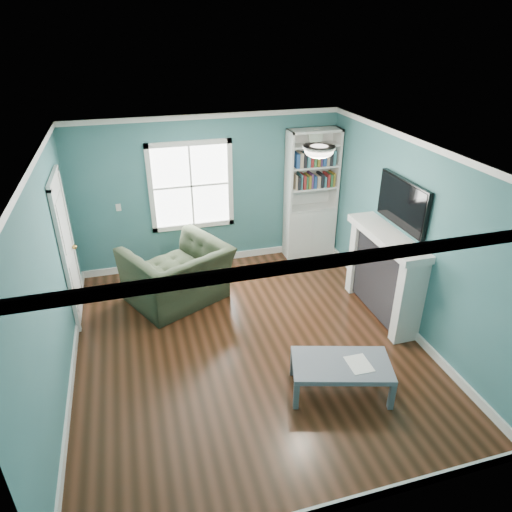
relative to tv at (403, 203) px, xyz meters
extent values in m
plane|color=black|center=(-2.20, -0.20, -1.72)|extent=(5.00, 5.00, 0.00)
plane|color=#336A6D|center=(-2.20, 2.30, -0.43)|extent=(4.50, 0.00, 4.50)
plane|color=#336A6D|center=(-2.20, -2.70, -0.43)|extent=(4.50, 0.00, 4.50)
plane|color=#336A6D|center=(-4.45, -0.20, -0.43)|extent=(0.00, 5.00, 5.00)
plane|color=#336A6D|center=(0.05, -0.20, -0.43)|extent=(0.00, 5.00, 5.00)
plane|color=white|center=(-2.20, -0.20, 0.88)|extent=(5.00, 5.00, 0.00)
cube|color=white|center=(-2.20, 2.28, -1.66)|extent=(4.50, 0.03, 0.12)
cube|color=white|center=(-2.20, -2.69, -1.66)|extent=(4.50, 0.03, 0.12)
cube|color=white|center=(-4.44, -0.20, -1.66)|extent=(0.03, 5.00, 0.12)
cube|color=white|center=(0.03, -0.20, -1.66)|extent=(0.03, 5.00, 0.12)
cube|color=white|center=(-2.20, 2.28, 0.84)|extent=(4.50, 0.04, 0.08)
cube|color=white|center=(-2.20, -2.68, 0.84)|extent=(4.50, 0.04, 0.08)
cube|color=white|center=(-4.43, -0.20, 0.84)|extent=(0.04, 5.00, 0.08)
cube|color=white|center=(0.03, -0.20, 0.84)|extent=(0.04, 5.00, 0.08)
cube|color=white|center=(-2.50, 2.29, -0.27)|extent=(1.24, 0.01, 1.34)
cube|color=white|center=(-3.16, 2.28, -0.27)|extent=(0.08, 0.06, 1.50)
cube|color=white|center=(-1.84, 2.28, -0.27)|extent=(0.08, 0.06, 1.50)
cube|color=white|center=(-2.50, 2.28, -0.98)|extent=(1.40, 0.06, 0.08)
cube|color=white|center=(-2.50, 2.28, 0.44)|extent=(1.40, 0.06, 0.08)
cube|color=white|center=(-2.50, 2.28, -0.27)|extent=(1.24, 0.03, 0.03)
cube|color=white|center=(-2.50, 2.28, -0.27)|extent=(0.03, 0.03, 1.34)
cube|color=silver|center=(-0.43, 2.10, -1.27)|extent=(0.90, 0.35, 0.90)
cube|color=silver|center=(-0.86, 2.10, -0.12)|extent=(0.04, 0.35, 1.40)
cube|color=silver|center=(0.00, 2.10, -0.12)|extent=(0.04, 0.35, 1.40)
cube|color=silver|center=(-0.43, 2.26, -0.12)|extent=(0.90, 0.02, 1.40)
cube|color=silver|center=(-0.43, 2.10, 0.55)|extent=(0.90, 0.35, 0.04)
cube|color=silver|center=(-0.43, 2.10, -0.80)|extent=(0.84, 0.33, 0.03)
cube|color=silver|center=(-0.43, 2.10, -0.42)|extent=(0.84, 0.33, 0.03)
cube|color=silver|center=(-0.43, 2.10, -0.04)|extent=(0.84, 0.33, 0.03)
cube|color=silver|center=(-0.43, 2.10, 0.32)|extent=(0.84, 0.33, 0.03)
cube|color=tan|center=(-0.43, 2.08, -0.30)|extent=(0.70, 0.25, 0.22)
cube|color=black|center=(-0.43, 2.08, 0.08)|extent=(0.70, 0.25, 0.22)
cylinder|color=beige|center=(-0.43, 2.05, 0.46)|extent=(0.26, 0.06, 0.26)
cube|color=black|center=(-0.11, 0.00, -1.12)|extent=(0.30, 1.20, 1.10)
cube|color=black|center=(-0.13, 0.00, -1.32)|extent=(0.22, 0.65, 0.70)
cube|color=silver|center=(-0.13, -0.67, -1.12)|extent=(0.36, 0.16, 1.20)
cube|color=silver|center=(-0.13, 0.67, -1.12)|extent=(0.36, 0.16, 1.20)
cube|color=silver|center=(-0.15, 0.00, -0.47)|extent=(0.44, 1.58, 0.10)
cube|color=black|center=(0.00, 0.00, 0.00)|extent=(0.06, 1.10, 0.65)
cube|color=silver|center=(-4.43, 1.20, -0.70)|extent=(0.04, 0.80, 2.05)
cube|color=white|center=(-4.42, 0.75, -0.70)|extent=(0.05, 0.08, 2.13)
cube|color=white|center=(-4.42, 1.65, -0.70)|extent=(0.05, 0.08, 2.13)
cube|color=white|center=(-4.42, 1.20, 0.36)|extent=(0.05, 0.98, 0.08)
sphere|color=#BF8C3F|center=(-4.37, 1.50, -0.77)|extent=(0.07, 0.07, 0.07)
ellipsoid|color=white|center=(-1.30, -0.10, 0.82)|extent=(0.34, 0.34, 0.15)
cylinder|color=white|center=(-1.30, -0.10, 0.86)|extent=(0.38, 0.38, 0.03)
cube|color=white|center=(-3.70, 2.28, -0.52)|extent=(0.08, 0.01, 0.12)
imported|color=black|center=(-2.95, 1.15, -1.12)|extent=(1.65, 1.43, 1.22)
cube|color=#4E575E|center=(-1.98, -1.44, -1.55)|extent=(0.08, 0.08, 0.35)
cube|color=#4E575E|center=(-0.96, -1.74, -1.55)|extent=(0.08, 0.08, 0.35)
cube|color=#4E575E|center=(-1.83, -0.91, -1.55)|extent=(0.08, 0.08, 0.35)
cube|color=#4E575E|center=(-0.80, -1.21, -1.55)|extent=(0.08, 0.08, 0.35)
cube|color=slate|center=(-1.39, -1.33, -1.35)|extent=(1.25, 0.90, 0.06)
cube|color=white|center=(-1.21, -1.40, -1.31)|extent=(0.26, 0.32, 0.00)
camera|label=1|loc=(-3.45, -4.96, 2.17)|focal=32.00mm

